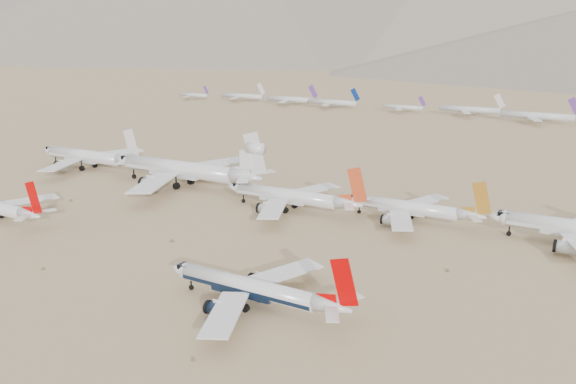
# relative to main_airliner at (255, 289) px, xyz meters

# --- Properties ---
(ground) EXTENTS (7000.00, 7000.00, 0.00)m
(ground) POSITION_rel_main_airliner_xyz_m (-9.29, 6.36, -3.99)
(ground) COLOR #947E56
(ground) RESTS_ON ground
(main_airliner) EXTENTS (41.10, 40.14, 14.50)m
(main_airliner) POSITION_rel_main_airliner_xyz_m (0.00, 0.00, 0.00)
(main_airliner) COLOR silver
(main_airliner) RESTS_ON ground
(row2_gold_tail) EXTENTS (41.43, 40.52, 14.75)m
(row2_gold_tail) POSITION_rel_main_airliner_xyz_m (10.01, 68.37, 0.14)
(row2_gold_tail) COLOR silver
(row2_gold_tail) RESTS_ON ground
(row2_orange_tail) EXTENTS (46.22, 45.21, 16.49)m
(row2_orange_tail) POSITION_rel_main_airliner_xyz_m (-25.53, 60.35, 0.64)
(row2_orange_tail) COLOR silver
(row2_orange_tail) RESTS_ON ground
(row2_white_trijet) EXTENTS (64.37, 62.91, 22.81)m
(row2_white_trijet) POSITION_rel_main_airliner_xyz_m (-72.41, 66.66, 2.62)
(row2_white_trijet) COLOR silver
(row2_white_trijet) RESTS_ON ground
(row2_white_twin) EXTENTS (52.60, 51.47, 18.79)m
(row2_white_twin) POSITION_rel_main_airliner_xyz_m (-126.14, 69.32, 1.30)
(row2_white_twin) COLOR silver
(row2_white_twin) RESTS_ON ground
(distant_storage_row) EXTENTS (459.24, 56.75, 15.13)m
(distant_storage_row) POSITION_rel_main_airliner_xyz_m (-49.80, 310.52, 0.48)
(distant_storage_row) COLOR silver
(distant_storage_row) RESTS_ON ground
(desert_scrub) EXTENTS (206.06, 121.67, 0.63)m
(desert_scrub) POSITION_rel_main_airliner_xyz_m (-39.65, -18.12, -3.70)
(desert_scrub) COLOR brown
(desert_scrub) RESTS_ON ground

